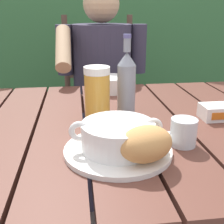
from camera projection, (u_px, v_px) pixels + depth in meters
dining_table at (108, 147)px, 0.92m from camera, size 1.34×0.92×0.73m
hedge_backdrop at (60, 10)px, 2.44m from camera, size 3.99×0.91×2.44m
chair_near_diner at (100, 104)px, 1.81m from camera, size 0.44×0.41×1.04m
person_eating at (102, 79)px, 1.56m from camera, size 0.48×0.47×1.20m
serving_plate at (116, 150)px, 0.70m from camera, size 0.26×0.26×0.01m
soup_bowl at (116, 135)px, 0.68m from camera, size 0.23×0.18×0.07m
bread_roll at (146, 144)px, 0.63m from camera, size 0.16×0.14×0.08m
beer_glass at (97, 94)px, 0.87m from camera, size 0.08×0.08×0.17m
beer_bottle at (126, 83)px, 0.91m from camera, size 0.06×0.06×0.26m
water_glass_small at (183, 132)px, 0.73m from camera, size 0.07×0.07×0.07m
butter_tub at (217, 112)px, 0.91m from camera, size 0.10×0.08×0.05m
table_knife at (160, 132)px, 0.80m from camera, size 0.15×0.06×0.01m
diner_bowl at (110, 84)px, 1.22m from camera, size 0.15×0.15×0.06m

